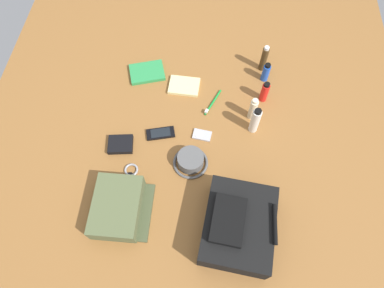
{
  "coord_description": "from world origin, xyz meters",
  "views": [
    {
      "loc": [
        0.67,
        0.06,
        1.35
      ],
      "look_at": [
        0.0,
        0.0,
        0.04
      ],
      "focal_mm": 31.1,
      "sensor_mm": 36.0,
      "label": 1
    }
  ],
  "objects": [
    {
      "name": "backpack",
      "position": [
        0.35,
        0.21,
        0.07
      ],
      "size": [
        0.36,
        0.3,
        0.15
      ],
      "color": "black",
      "rests_on": "ground_plane"
    },
    {
      "name": "bucket_hat",
      "position": [
        0.08,
        -0.0,
        0.03
      ],
      "size": [
        0.16,
        0.16,
        0.06
      ],
      "color": "#595959",
      "rests_on": "ground_plane"
    },
    {
      "name": "wristwatch",
      "position": [
        0.14,
        -0.26,
        0.01
      ],
      "size": [
        0.07,
        0.06,
        0.01
      ],
      "color": "#99999E",
      "rests_on": "ground_plane"
    },
    {
      "name": "sunscreen_spray",
      "position": [
        -0.3,
        0.32,
        0.06
      ],
      "size": [
        0.04,
        0.04,
        0.12
      ],
      "color": "red",
      "rests_on": "ground_plane"
    },
    {
      "name": "cologne_bottle",
      "position": [
        -0.49,
        0.32,
        0.07
      ],
      "size": [
        0.03,
        0.03,
        0.15
      ],
      "color": "#473319",
      "rests_on": "ground_plane"
    },
    {
      "name": "lotion_bottle",
      "position": [
        -0.19,
        0.27,
        0.07
      ],
      "size": [
        0.04,
        0.04,
        0.14
      ],
      "color": "beige",
      "rests_on": "ground_plane"
    },
    {
      "name": "cell_phone",
      "position": [
        -0.06,
        -0.15,
        0.01
      ],
      "size": [
        0.09,
        0.14,
        0.01
      ],
      "color": "black",
      "rests_on": "ground_plane"
    },
    {
      "name": "deodorant_spray",
      "position": [
        -0.42,
        0.33,
        0.05
      ],
      "size": [
        0.04,
        0.04,
        0.11
      ],
      "color": "blue",
      "rests_on": "ground_plane"
    },
    {
      "name": "toothpaste_tube",
      "position": [
        -0.12,
        0.27,
        0.08
      ],
      "size": [
        0.04,
        0.04,
        0.16
      ],
      "color": "white",
      "rests_on": "ground_plane"
    },
    {
      "name": "wallet",
      "position": [
        0.01,
        -0.32,
        0.01
      ],
      "size": [
        0.1,
        0.12,
        0.02
      ],
      "primitive_type": "cube",
      "rotation": [
        0.0,
        0.0,
        0.12
      ],
      "color": "black",
      "rests_on": "ground_plane"
    },
    {
      "name": "toothbrush",
      "position": [
        -0.25,
        0.08,
        0.01
      ],
      "size": [
        0.15,
        0.08,
        0.02
      ],
      "color": "#198C33",
      "rests_on": "ground_plane"
    },
    {
      "name": "notepad",
      "position": [
        -0.34,
        -0.07,
        0.01
      ],
      "size": [
        0.12,
        0.16,
        0.02
      ],
      "primitive_type": "cube",
      "rotation": [
        0.0,
        0.0,
        -0.05
      ],
      "color": "beige",
      "rests_on": "ground_plane"
    },
    {
      "name": "media_player",
      "position": [
        -0.07,
        0.04,
        0.01
      ],
      "size": [
        0.06,
        0.09,
        0.01
      ],
      "color": "#B7B7BC",
      "rests_on": "ground_plane"
    },
    {
      "name": "ground_plane",
      "position": [
        0.0,
        0.0,
        -0.01
      ],
      "size": [
        2.64,
        2.02,
        0.02
      ],
      "primitive_type": "cube",
      "color": "#905E2E",
      "rests_on": "ground"
    },
    {
      "name": "toiletry_pouch",
      "position": [
        0.31,
        -0.27,
        0.04
      ],
      "size": [
        0.25,
        0.23,
        0.09
      ],
      "color": "#56603D",
      "rests_on": "ground_plane"
    },
    {
      "name": "paperback_novel",
      "position": [
        -0.41,
        -0.27,
        0.01
      ],
      "size": [
        0.17,
        0.2,
        0.02
      ],
      "color": "#2D934C",
      "rests_on": "ground_plane"
    }
  ]
}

